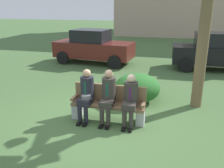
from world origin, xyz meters
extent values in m
plane|color=#466839|center=(0.00, 0.00, 0.00)|extent=(80.00, 80.00, 0.00)
cube|color=brown|center=(0.17, -0.13, 0.42)|extent=(1.88, 0.44, 0.07)
cube|color=brown|center=(0.17, 0.06, 0.68)|extent=(1.88, 0.06, 0.45)
cube|color=brown|center=(-0.72, -0.13, 0.55)|extent=(0.08, 0.44, 0.06)
cube|color=brown|center=(1.07, -0.13, 0.55)|extent=(0.08, 0.44, 0.06)
cube|color=silver|center=(-0.66, -0.13, 0.19)|extent=(0.20, 0.37, 0.38)
cube|color=silver|center=(1.01, -0.13, 0.19)|extent=(0.20, 0.37, 0.38)
cube|color=#23232D|center=(-0.38, -0.30, 0.53)|extent=(0.32, 0.38, 0.16)
cylinder|color=#23232D|center=(-0.46, -0.49, 0.23)|extent=(0.11, 0.11, 0.45)
cylinder|color=#23232D|center=(-0.30, -0.49, 0.23)|extent=(0.11, 0.11, 0.45)
cube|color=black|center=(-0.46, -0.55, 0.04)|extent=(0.09, 0.22, 0.07)
cube|color=black|center=(-0.30, -0.55, 0.04)|extent=(0.09, 0.22, 0.07)
cylinder|color=#23232D|center=(-0.38, -0.11, 0.85)|extent=(0.34, 0.34, 0.53)
cube|color=#144C3D|center=(-0.38, -0.27, 0.87)|extent=(0.05, 0.01, 0.34)
sphere|color=tan|center=(-0.38, -0.11, 1.21)|extent=(0.21, 0.21, 0.21)
cylinder|color=slate|center=(-0.34, -0.32, 0.66)|extent=(0.24, 0.24, 0.09)
cube|color=#38332D|center=(0.19, -0.30, 0.53)|extent=(0.32, 0.38, 0.16)
cylinder|color=#38332D|center=(0.11, -0.49, 0.23)|extent=(0.11, 0.11, 0.45)
cylinder|color=#38332D|center=(0.27, -0.49, 0.23)|extent=(0.11, 0.11, 0.45)
cube|color=black|center=(0.11, -0.55, 0.04)|extent=(0.09, 0.22, 0.07)
cube|color=black|center=(0.27, -0.55, 0.04)|extent=(0.09, 0.22, 0.07)
cylinder|color=#38332D|center=(0.19, -0.11, 0.86)|extent=(0.34, 0.34, 0.56)
cube|color=#144C3D|center=(0.19, -0.27, 0.88)|extent=(0.05, 0.01, 0.36)
sphere|color=tan|center=(0.19, -0.11, 1.23)|extent=(0.21, 0.21, 0.21)
cube|color=#38332D|center=(0.75, -0.30, 0.53)|extent=(0.32, 0.38, 0.16)
cylinder|color=#38332D|center=(0.67, -0.49, 0.23)|extent=(0.11, 0.11, 0.45)
cylinder|color=#38332D|center=(0.83, -0.49, 0.23)|extent=(0.11, 0.11, 0.45)
cube|color=black|center=(0.67, -0.55, 0.04)|extent=(0.09, 0.22, 0.07)
cube|color=black|center=(0.83, -0.55, 0.04)|extent=(0.09, 0.22, 0.07)
cylinder|color=#38332D|center=(0.75, -0.11, 0.82)|extent=(0.34, 0.34, 0.49)
cube|color=#4C1951|center=(0.75, -0.27, 0.84)|extent=(0.05, 0.01, 0.31)
sphere|color=beige|center=(0.75, -0.11, 1.16)|extent=(0.21, 0.21, 0.21)
cylinder|color=brown|center=(2.44, 1.39, 1.89)|extent=(0.31, 0.31, 3.79)
ellipsoid|color=#295E23|center=(0.76, 1.77, 0.35)|extent=(1.13, 1.04, 0.71)
ellipsoid|color=#296728|center=(0.70, 1.34, 0.43)|extent=(1.39, 1.27, 0.87)
cube|color=#591E19|center=(-2.17, 5.90, 0.70)|extent=(4.04, 1.96, 0.76)
cube|color=black|center=(-2.32, 5.92, 1.38)|extent=(1.83, 1.53, 0.60)
cylinder|color=black|center=(-0.73, 6.53, 0.32)|extent=(0.65, 0.21, 0.64)
cylinder|color=black|center=(-0.89, 4.98, 0.32)|extent=(0.65, 0.21, 0.64)
cylinder|color=black|center=(-3.44, 6.82, 0.32)|extent=(0.65, 0.21, 0.64)
cylinder|color=black|center=(-3.61, 5.27, 0.32)|extent=(0.65, 0.21, 0.64)
cube|color=black|center=(3.63, 5.96, 0.70)|extent=(3.93, 1.63, 0.76)
cube|color=black|center=(3.48, 5.96, 1.38)|extent=(1.72, 1.39, 0.60)
cylinder|color=black|center=(2.25, 6.72, 0.32)|extent=(0.64, 0.15, 0.64)
cylinder|color=black|center=(2.28, 5.16, 0.32)|extent=(0.64, 0.15, 0.64)
camera|label=1|loc=(1.64, -5.57, 2.83)|focal=38.63mm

